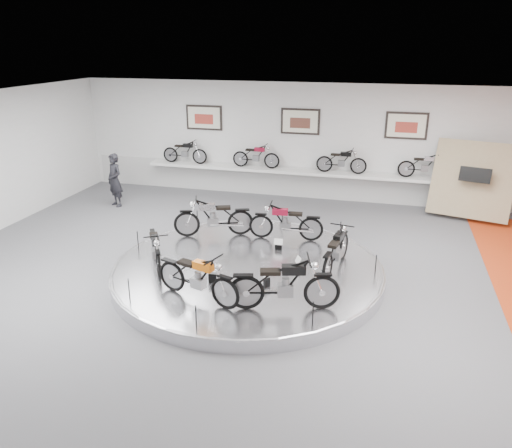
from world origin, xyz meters
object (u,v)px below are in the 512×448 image
(bike_b, at_px, (286,222))
(visitor, at_px, (115,180))
(shelf, at_px, (297,172))
(bike_c, at_px, (214,217))
(bike_f, at_px, (284,284))
(bike_a, at_px, (336,250))
(bike_d, at_px, (156,248))
(bike_e, at_px, (197,277))
(display_platform, at_px, (248,271))

(bike_b, xyz_separation_m, visitor, (-6.33, 2.24, 0.11))
(bike_b, bearing_deg, shelf, -88.45)
(bike_c, relative_size, visitor, 1.01)
(bike_f, bearing_deg, bike_a, 53.65)
(shelf, bearing_deg, bike_b, -83.30)
(bike_c, bearing_deg, bike_f, 107.70)
(bike_c, height_order, bike_d, bike_c)
(shelf, distance_m, bike_e, 8.29)
(bike_c, xyz_separation_m, visitor, (-4.38, 2.49, 0.06))
(bike_b, xyz_separation_m, bike_c, (-1.94, -0.24, 0.04))
(shelf, bearing_deg, bike_e, -93.69)
(bike_d, height_order, bike_e, bike_e)
(bike_e, relative_size, bike_f, 0.93)
(bike_e, bearing_deg, visitor, 149.55)
(shelf, bearing_deg, bike_f, -81.34)
(bike_b, bearing_deg, display_platform, 68.53)
(bike_b, bearing_deg, bike_a, 128.74)
(display_platform, bearing_deg, bike_c, 131.54)
(bike_e, bearing_deg, bike_b, 91.97)
(bike_f, bearing_deg, display_platform, 109.28)
(bike_e, height_order, visitor, visitor)
(display_platform, relative_size, bike_c, 3.51)
(display_platform, xyz_separation_m, bike_e, (-0.53, -1.87, 0.66))
(bike_c, distance_m, visitor, 5.04)
(bike_a, bearing_deg, bike_c, 78.72)
(bike_a, height_order, bike_f, bike_f)
(shelf, relative_size, bike_e, 6.30)
(bike_a, xyz_separation_m, bike_e, (-2.57, -2.15, 0.02))
(bike_b, distance_m, bike_f, 3.70)
(bike_d, bearing_deg, bike_b, 102.91)
(bike_c, height_order, visitor, visitor)
(bike_b, bearing_deg, bike_f, 95.94)
(visitor, bearing_deg, bike_c, 0.22)
(bike_b, bearing_deg, bike_c, 1.99)
(bike_f, bearing_deg, bike_e, 166.97)
(display_platform, bearing_deg, shelf, 90.00)
(bike_d, relative_size, bike_f, 0.86)
(bike_a, bearing_deg, bike_e, 139.50)
(bike_c, bearing_deg, bike_a, 138.68)
(bike_d, distance_m, bike_f, 3.50)
(display_platform, height_order, bike_e, bike_e)
(bike_a, bearing_deg, bike_d, 112.26)
(bike_f, height_order, visitor, visitor)
(bike_a, relative_size, bike_b, 1.00)
(display_platform, xyz_separation_m, bike_c, (-1.41, 1.59, 0.69))
(visitor, bearing_deg, bike_d, -21.81)
(bike_c, bearing_deg, display_platform, 111.13)
(display_platform, xyz_separation_m, shelf, (0.00, 6.40, 0.85))
(bike_d, height_order, visitor, visitor)
(shelf, xyz_separation_m, bike_c, (-1.41, -4.81, -0.16))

